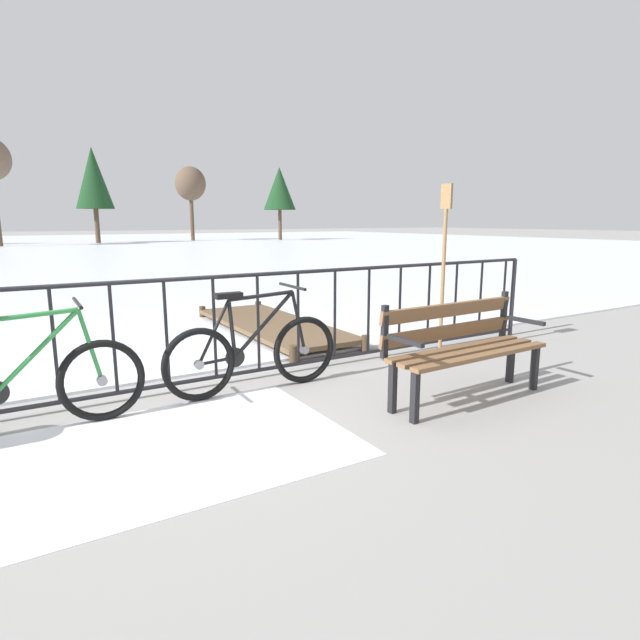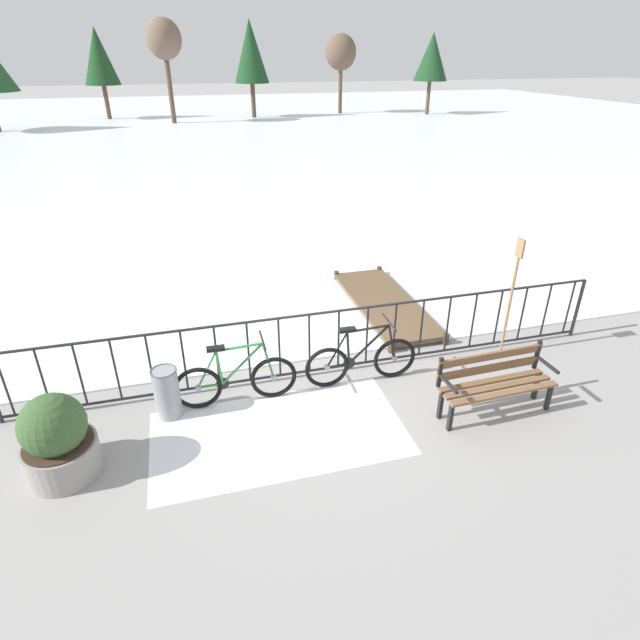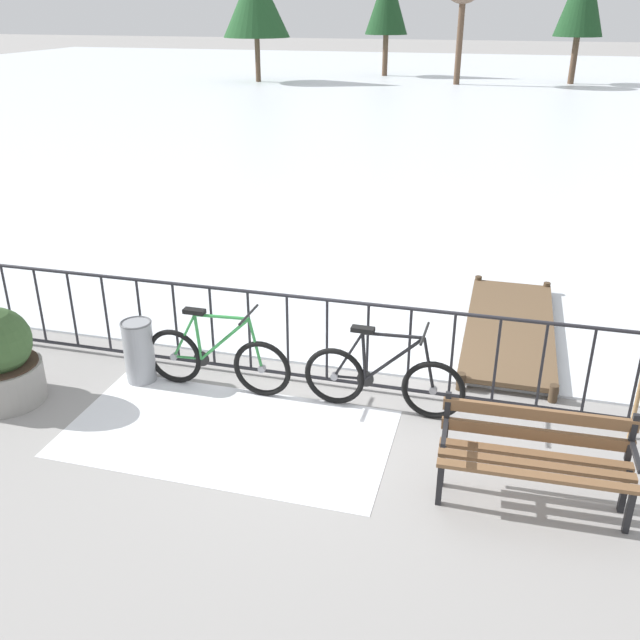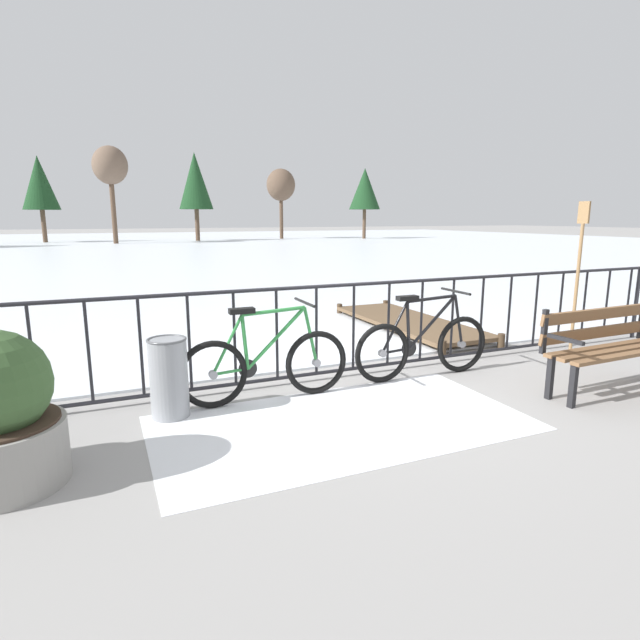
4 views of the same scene
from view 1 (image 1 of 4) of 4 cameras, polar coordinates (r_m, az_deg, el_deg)
The scene contains 12 objects.
ground_plane at distance 5.09m, azimuth -13.75°, elevation -7.38°, with size 160.00×160.00×0.00m, color gray.
frozen_pond at distance 33.09m, azimuth -29.01°, elevation 6.91°, with size 80.00×56.00×0.03m, color silver.
snow_patch at distance 3.80m, azimuth -22.12°, elevation -14.30°, with size 3.26×1.72×0.01m, color white.
railing_fence at distance 4.94m, azimuth -14.05°, elevation -1.20°, with size 9.06×0.06×1.07m.
bicycle_near_railing at distance 4.81m, azimuth -7.30°, elevation -3.62°, with size 1.71×0.52×0.97m.
bicycle_second at distance 4.41m, azimuth -29.82°, elevation -6.40°, with size 1.71×0.52×0.97m.
park_bench at distance 4.74m, azimuth 15.33°, elevation -2.36°, with size 1.61×0.53×0.89m.
oar_upright at distance 6.21m, azimuth 13.52°, elevation 6.64°, with size 0.04×0.16×1.98m.
wooden_dock at distance 7.35m, azimuth -5.30°, elevation -0.48°, with size 1.10×3.22×0.20m.
tree_west_mid at distance 39.11m, azimuth -23.75°, elevation 14.11°, with size 2.46×2.46×6.39m.
tree_centre at distance 41.77m, azimuth -4.49°, elevation 14.24°, with size 2.52×2.52×5.63m.
tree_extra at distance 41.72m, azimuth -14.12°, elevation 14.33°, with size 2.30×2.30×5.57m.
Camera 1 is at (-1.41, -4.63, 1.57)m, focal length 28.98 mm.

